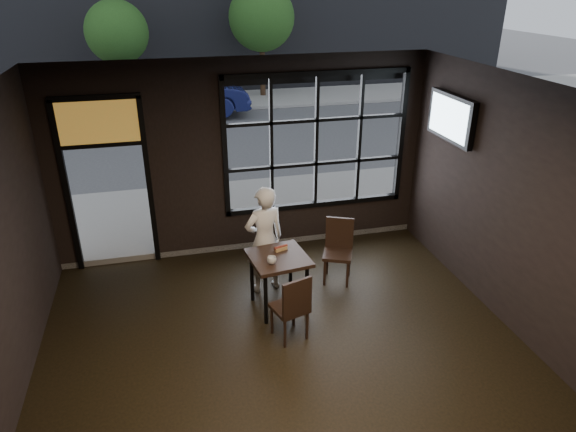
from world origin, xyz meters
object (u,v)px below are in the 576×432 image
object	(u,v)px
cafe_table	(279,282)
man	(265,240)
chair_near	(289,306)
navy_car	(183,94)

from	to	relation	value
cafe_table	man	world-z (taller)	man
cafe_table	chair_near	distance (m)	0.67
chair_near	man	size ratio (longest dim) A/B	0.58
cafe_table	navy_car	world-z (taller)	navy_car
cafe_table	man	xyz separation A→B (m)	(-0.09, 0.51, 0.41)
man	navy_car	xyz separation A→B (m)	(-0.50, 10.69, -0.02)
cafe_table	navy_car	bearing A→B (deg)	85.43
man	navy_car	distance (m)	10.71
cafe_table	navy_car	xyz separation A→B (m)	(-0.58, 11.21, 0.39)
man	cafe_table	bearing A→B (deg)	86.70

